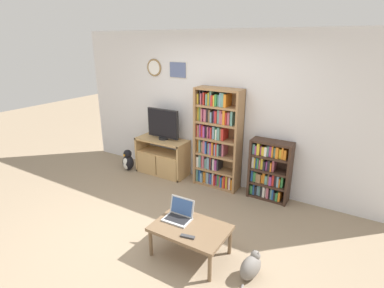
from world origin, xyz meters
The scene contains 11 objects.
ground_plane centered at (0.00, 0.00, 0.00)m, with size 18.00×18.00×0.00m, color gray.
wall_back centered at (-0.01, 1.89, 1.31)m, with size 5.81×0.09×2.60m.
tv_stand centered at (-1.04, 1.61, 0.34)m, with size 0.99×0.43×0.68m.
television centered at (-1.01, 1.64, 0.97)m, with size 0.65×0.18×0.57m.
bookshelf_tall centered at (0.05, 1.71, 0.84)m, with size 0.79×0.31×1.71m.
bookshelf_short centered at (0.98, 1.73, 0.48)m, with size 0.64×0.27×0.98m.
coffee_table centered at (0.63, -0.09, 0.34)m, with size 0.87×0.59×0.38m.
laptop centered at (0.43, -0.01, 0.44)m, with size 0.33×0.27×0.24m.
remote_near_laptop centered at (0.71, -0.27, 0.39)m, with size 0.17×0.08×0.02m.
cat centered at (1.38, -0.06, 0.13)m, with size 0.24×0.52×0.30m.
penguin_figurine centered at (-1.70, 1.38, 0.19)m, with size 0.23×0.20×0.42m.
Camera 1 is at (2.18, -2.61, 2.44)m, focal length 28.00 mm.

